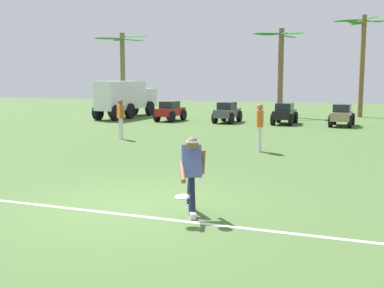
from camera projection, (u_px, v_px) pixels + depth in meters
The scene contains 14 objects.
ground_plane at pixel (136, 206), 9.06m from camera, with size 80.00×80.00×0.00m, color #466532.
field_line_paint at pixel (121, 214), 8.49m from camera, with size 22.10×0.10×0.01m, color white.
frisbee_thrower at pixel (192, 171), 8.37m from camera, with size 0.53×1.14×1.40m.
frisbee_in_flight at pixel (182, 197), 7.85m from camera, with size 0.34×0.34×0.05m.
teammate_near_sideline at pixel (121, 115), 18.82m from camera, with size 0.41×0.39×1.56m.
teammate_midfield at pixel (260, 123), 15.60m from camera, with size 0.29×0.49×1.56m.
parked_car_slot_a at pixel (170, 111), 26.82m from camera, with size 1.22×2.26×1.10m.
parked_car_slot_b at pixel (227, 112), 25.89m from camera, with size 1.18×2.24×1.10m.
parked_car_slot_c at pixel (285, 113), 24.96m from camera, with size 1.15×2.23×1.10m.
parked_car_slot_d at pixel (342, 115), 23.93m from camera, with size 1.22×2.25×1.10m.
box_truck at pixel (126, 97), 29.05m from camera, with size 1.63×5.95×2.20m.
palm_tree_far_left at pixel (123, 65), 32.17m from camera, with size 3.53×3.38×5.34m.
palm_tree_left_of_centre at pixel (281, 65), 29.70m from camera, with size 3.15×3.11×5.40m.
palm_tree_right_of_centre at pixel (363, 54), 29.10m from camera, with size 3.66×3.67×6.14m.
Camera 1 is at (3.88, -7.98, 2.39)m, focal length 45.00 mm.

